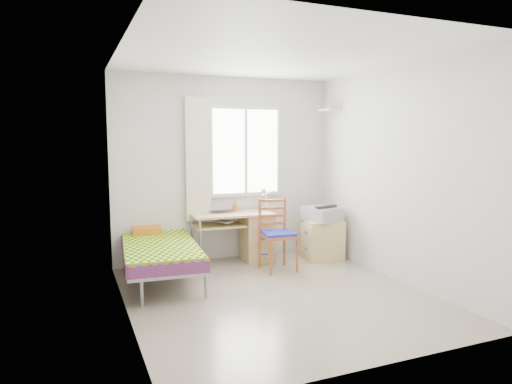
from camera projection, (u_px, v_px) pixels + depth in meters
floor at (277, 295)px, 5.07m from camera, size 3.50×3.50×0.00m
ceiling at (278, 55)px, 4.77m from camera, size 3.50×3.50×0.00m
wall_back at (226, 169)px, 6.53m from camera, size 3.20×0.00×3.20m
wall_left at (124, 184)px, 4.32m from camera, size 0.00×3.50×3.50m
wall_right at (397, 174)px, 5.53m from camera, size 0.00×3.50×3.50m
window at (246, 151)px, 6.59m from camera, size 1.10×0.04×1.30m
curtain at (198, 159)px, 6.29m from camera, size 0.35×0.05×1.70m
floating_shelf at (329, 110)px, 6.67m from camera, size 0.20×0.32×0.03m
bed at (159, 248)px, 5.62m from camera, size 1.03×1.93×0.81m
desk at (252, 234)px, 6.49m from camera, size 1.15×0.58×0.70m
chair at (277, 230)px, 6.03m from camera, size 0.46×0.46×0.96m
cabinet at (322, 239)px, 6.60m from camera, size 0.58×0.52×0.57m
printer at (322, 213)px, 6.53m from camera, size 0.50×0.55×0.20m
laptop at (222, 212)px, 6.36m from camera, size 0.33×0.22×0.03m
pen_cup at (235, 208)px, 6.49m from camera, size 0.10×0.10×0.09m
task_lamp at (266, 197)px, 6.40m from camera, size 0.21×0.30×0.35m
book at (220, 222)px, 6.24m from camera, size 0.25×0.28×0.02m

